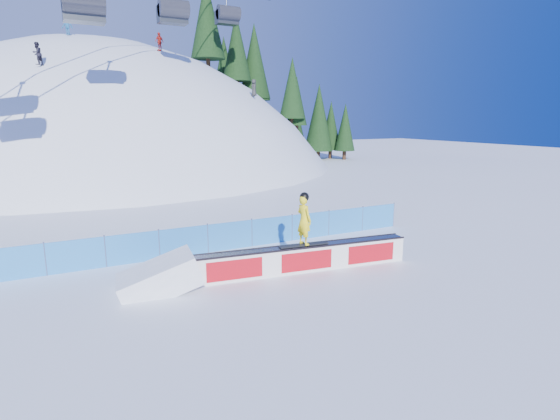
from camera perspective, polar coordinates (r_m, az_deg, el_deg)
name	(u,v)px	position (r m, az deg, el deg)	size (l,w,h in m)	color
ground	(222,295)	(14.33, -7.60, -10.91)	(160.00, 160.00, 0.00)	white
snow_hill	(112,311)	(59.52, -21.10, -12.18)	(64.00, 64.00, 64.00)	white
treeline	(271,81)	(60.71, -1.14, 16.47)	(22.08, 12.45, 20.59)	#321F14
safety_fence	(184,242)	(18.21, -12.41, -4.06)	(22.05, 0.05, 1.30)	#2879C8
rail_box	(304,258)	(16.14, 3.16, -6.31)	(8.26, 1.56, 0.99)	white
snow_ramp	(160,289)	(15.14, -15.40, -9.97)	(2.53, 1.69, 0.95)	white
snowboarder	(304,219)	(15.73, 3.16, -1.24)	(1.90, 0.73, 1.96)	black
distant_skiers	(124,50)	(43.99, -19.66, 19.13)	(19.61, 9.62, 7.13)	black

